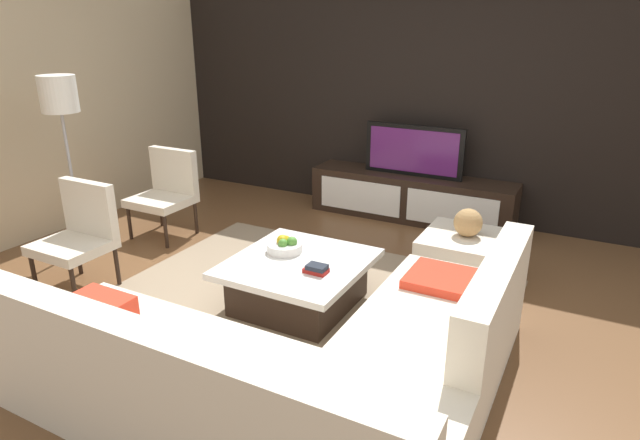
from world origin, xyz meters
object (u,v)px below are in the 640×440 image
object	(u,v)px
media_console	(411,197)
coffee_table	(299,282)
book_stack	(316,269)
ottoman	(465,258)
television	(414,151)
sectional_couch	(303,367)
accent_chair_far	(167,188)
floor_lamp	(60,106)
decorative_ball	(468,223)
fruit_bowl	(285,246)
accent_chair_near	(80,230)

from	to	relation	value
media_console	coffee_table	size ratio (longest dim) A/B	2.16
book_stack	ottoman	bearing A→B (deg)	56.13
television	sectional_couch	size ratio (longest dim) A/B	0.43
media_console	accent_chair_far	world-z (taller)	accent_chair_far
floor_lamp	television	bearing A→B (deg)	43.05
media_console	television	bearing A→B (deg)	90.00
media_console	floor_lamp	xyz separation A→B (m)	(-2.49, -2.33, 1.13)
television	media_console	bearing A→B (deg)	-90.00
television	coffee_table	xyz separation A→B (m)	(-0.10, -2.30, -0.57)
floor_lamp	decorative_ball	size ratio (longest dim) A/B	6.99
television	accent_chair_far	size ratio (longest dim) A/B	1.25
media_console	floor_lamp	distance (m)	3.59
media_console	television	world-z (taller)	television
ottoman	sectional_couch	bearing A→B (deg)	-100.63
ottoman	book_stack	size ratio (longest dim) A/B	4.13
floor_lamp	fruit_bowl	xyz separation A→B (m)	(2.21, 0.13, -0.95)
fruit_bowl	decorative_ball	bearing A→B (deg)	38.74
accent_chair_near	coffee_table	bearing A→B (deg)	21.57
sectional_couch	floor_lamp	distance (m)	3.36
accent_chair_near	fruit_bowl	distance (m)	1.68
accent_chair_near	book_stack	bearing A→B (deg)	16.40
book_stack	media_console	bearing A→B (deg)	92.86
accent_chair_near	accent_chair_far	world-z (taller)	same
sectional_couch	fruit_bowl	xyz separation A→B (m)	(-0.80, 1.12, 0.16)
television	floor_lamp	bearing A→B (deg)	-136.95
coffee_table	book_stack	bearing A→B (deg)	-28.76
accent_chair_far	accent_chair_near	bearing A→B (deg)	-77.23
ottoman	floor_lamp	bearing A→B (deg)	-162.34
sectional_couch	accent_chair_far	world-z (taller)	accent_chair_far
decorative_ball	book_stack	world-z (taller)	decorative_ball
coffee_table	decorative_ball	distance (m)	1.49
media_console	sectional_couch	size ratio (longest dim) A/B	0.88
coffee_table	book_stack	xyz separation A→B (m)	(0.22, -0.12, 0.21)
ottoman	accent_chair_far	size ratio (longest dim) A/B	0.80
accent_chair_far	floor_lamp	bearing A→B (deg)	-118.32
floor_lamp	book_stack	xyz separation A→B (m)	(2.61, -0.09, -0.97)
media_console	book_stack	bearing A→B (deg)	-87.14
coffee_table	ottoman	distance (m)	1.46
television	fruit_bowl	xyz separation A→B (m)	(-0.28, -2.20, -0.34)
television	sectional_couch	world-z (taller)	television
floor_lamp	ottoman	world-z (taller)	floor_lamp
media_console	ottoman	world-z (taller)	media_console
floor_lamp	fruit_bowl	distance (m)	2.41
accent_chair_near	ottoman	distance (m)	3.17
sectional_couch	fruit_bowl	bearing A→B (deg)	125.55
coffee_table	accent_chair_near	distance (m)	1.83
media_console	floor_lamp	world-z (taller)	floor_lamp
sectional_couch	ottoman	xyz separation A→B (m)	(0.39, 2.07, -0.07)
fruit_bowl	accent_chair_far	distance (m)	1.87
coffee_table	accent_chair_far	distance (m)	2.09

